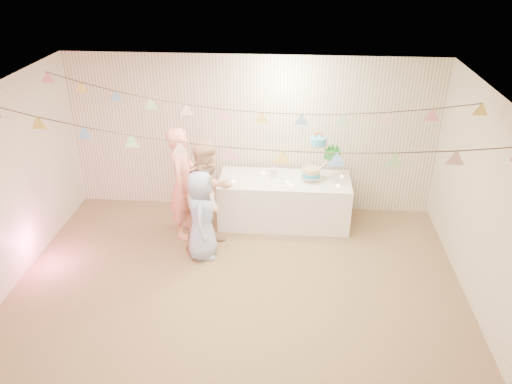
# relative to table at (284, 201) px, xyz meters

# --- Properties ---
(floor) EXTENTS (6.00, 6.00, 0.00)m
(floor) POSITION_rel_table_xyz_m (-0.56, -1.99, -0.39)
(floor) COLOR brown
(floor) RESTS_ON ground
(ceiling) EXTENTS (6.00, 6.00, 0.00)m
(ceiling) POSITION_rel_table_xyz_m (-0.56, -1.99, 2.21)
(ceiling) COLOR silver
(ceiling) RESTS_ON ground
(back_wall) EXTENTS (6.00, 6.00, 0.00)m
(back_wall) POSITION_rel_table_xyz_m (-0.56, 0.51, 0.91)
(back_wall) COLOR white
(back_wall) RESTS_ON ground
(front_wall) EXTENTS (6.00, 6.00, 0.00)m
(front_wall) POSITION_rel_table_xyz_m (-0.56, -4.49, 0.91)
(front_wall) COLOR white
(front_wall) RESTS_ON ground
(right_wall) EXTENTS (5.00, 5.00, 0.00)m
(right_wall) POSITION_rel_table_xyz_m (2.44, -1.99, 0.91)
(right_wall) COLOR white
(right_wall) RESTS_ON ground
(table) EXTENTS (2.07, 0.83, 0.77)m
(table) POSITION_rel_table_xyz_m (0.00, 0.00, 0.00)
(table) COLOR white
(table) RESTS_ON floor
(cake_stand) EXTENTS (0.66, 0.39, 0.74)m
(cake_stand) POSITION_rel_table_xyz_m (0.55, 0.05, 0.73)
(cake_stand) COLOR silver
(cake_stand) RESTS_ON table
(cake_bottom) EXTENTS (0.31, 0.31, 0.15)m
(cake_bottom) POSITION_rel_table_xyz_m (0.40, -0.01, 0.45)
(cake_bottom) COLOR #2B9FC9
(cake_bottom) RESTS_ON cake_stand
(cake_middle) EXTENTS (0.27, 0.27, 0.22)m
(cake_middle) POSITION_rel_table_xyz_m (0.73, 0.14, 0.72)
(cake_middle) COLOR #1C8329
(cake_middle) RESTS_ON cake_stand
(cake_top_tier) EXTENTS (0.25, 0.25, 0.19)m
(cake_top_tier) POSITION_rel_table_xyz_m (0.49, 0.02, 0.99)
(cake_top_tier) COLOR #46AEDC
(cake_top_tier) RESTS_ON cake_stand
(platter) EXTENTS (0.37, 0.37, 0.02)m
(platter) POSITION_rel_table_xyz_m (-0.52, -0.05, 0.37)
(platter) COLOR white
(platter) RESTS_ON table
(posy) EXTENTS (0.15, 0.15, 0.17)m
(posy) POSITION_rel_table_xyz_m (-0.18, 0.05, 0.45)
(posy) COLOR white
(posy) RESTS_ON table
(person_adult_a) EXTENTS (0.47, 0.67, 1.76)m
(person_adult_a) POSITION_rel_table_xyz_m (-1.51, -0.47, 0.49)
(person_adult_a) COLOR #FF9785
(person_adult_a) RESTS_ON floor
(person_adult_b) EXTENTS (1.03, 1.05, 1.71)m
(person_adult_b) POSITION_rel_table_xyz_m (-1.07, -0.79, 0.47)
(person_adult_b) COLOR tan
(person_adult_b) RESTS_ON floor
(person_child) EXTENTS (0.46, 0.68, 1.35)m
(person_child) POSITION_rel_table_xyz_m (-1.15, -1.04, 0.29)
(person_child) COLOR #9FB3E1
(person_child) RESTS_ON floor
(bunting_back) EXTENTS (5.60, 1.10, 0.40)m
(bunting_back) POSITION_rel_table_xyz_m (-0.56, -0.89, 1.96)
(bunting_back) COLOR pink
(bunting_back) RESTS_ON ceiling
(bunting_front) EXTENTS (5.60, 0.90, 0.36)m
(bunting_front) POSITION_rel_table_xyz_m (-0.56, -2.19, 1.93)
(bunting_front) COLOR #72A5E5
(bunting_front) RESTS_ON ceiling
(tealight_0) EXTENTS (0.04, 0.04, 0.03)m
(tealight_0) POSITION_rel_table_xyz_m (-0.80, -0.15, 0.40)
(tealight_0) COLOR #FFD88C
(tealight_0) RESTS_ON table
(tealight_1) EXTENTS (0.04, 0.04, 0.03)m
(tealight_1) POSITION_rel_table_xyz_m (-0.35, 0.18, 0.40)
(tealight_1) COLOR #FFD88C
(tealight_1) RESTS_ON table
(tealight_2) EXTENTS (0.04, 0.04, 0.03)m
(tealight_2) POSITION_rel_table_xyz_m (0.10, -0.22, 0.40)
(tealight_2) COLOR #FFD88C
(tealight_2) RESTS_ON table
(tealight_3) EXTENTS (0.04, 0.04, 0.03)m
(tealight_3) POSITION_rel_table_xyz_m (0.35, 0.22, 0.40)
(tealight_3) COLOR #FFD88C
(tealight_3) RESTS_ON table
(tealight_4) EXTENTS (0.04, 0.04, 0.03)m
(tealight_4) POSITION_rel_table_xyz_m (0.82, -0.18, 0.40)
(tealight_4) COLOR #FFD88C
(tealight_4) RESTS_ON table
(tealight_5) EXTENTS (0.04, 0.04, 0.03)m
(tealight_5) POSITION_rel_table_xyz_m (0.90, 0.15, 0.40)
(tealight_5) COLOR #FFD88C
(tealight_5) RESTS_ON table
(tealight_6) EXTENTS (0.04, 0.04, 0.03)m
(tealight_6) POSITION_rel_table_xyz_m (0.05, -0.11, 0.40)
(tealight_6) COLOR #FFD88C
(tealight_6) RESTS_ON table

